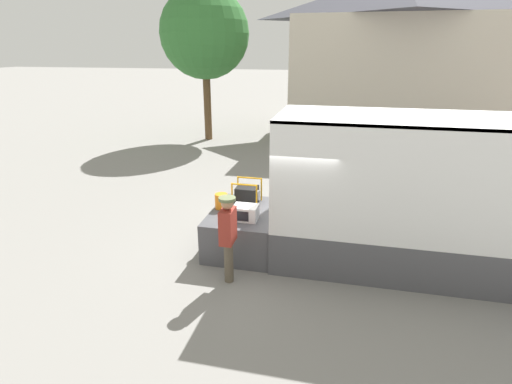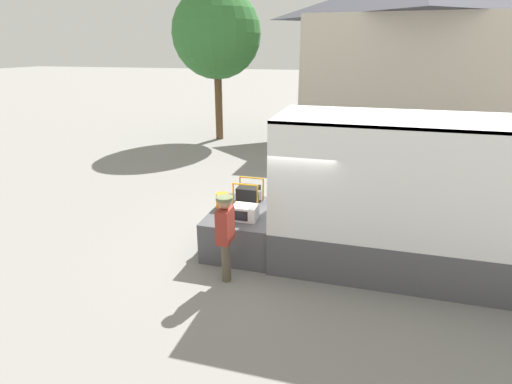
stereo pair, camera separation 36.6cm
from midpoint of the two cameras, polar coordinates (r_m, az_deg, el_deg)
The scene contains 9 objects.
ground_plane at distance 9.20m, azimuth 1.90°, elevation -8.32°, with size 160.00×160.00×0.00m, color gray.
box_truck at distance 8.98m, azimuth 26.92°, elevation -4.74°, with size 6.71×2.14×3.14m.
tailgate_deck at distance 9.15m, azimuth -2.71°, elevation -5.34°, with size 1.50×2.03×0.90m, color #4C4C51.
microwave at distance 8.48m, azimuth -2.75°, elevation -2.98°, with size 0.52×0.41×0.31m.
portable_generator at distance 9.34m, azimuth -2.29°, elevation -0.40°, with size 0.61×0.55×0.56m.
orange_bucket at distance 9.11m, azimuth -6.12°, elevation -1.31°, with size 0.29×0.29×0.34m.
worker_person at distance 7.60m, azimuth -5.42°, elevation -5.55°, with size 0.32×0.44×1.77m.
house_backdrop at distance 21.83m, azimuth 18.81°, elevation 17.78°, with size 9.96×8.03×7.71m.
street_tree at distance 20.13m, azimuth -7.91°, elevation 21.48°, with size 4.16×4.16×7.07m.
Camera 1 is at (1.33, -8.02, 4.34)m, focal length 28.00 mm.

